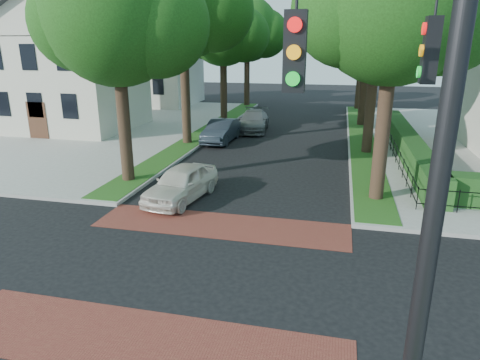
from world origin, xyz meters
name	(u,v)px	position (x,y,z in m)	size (l,w,h in m)	color
ground	(191,270)	(0.00, 0.00, 0.00)	(120.00, 120.00, 0.00)	black
sidewalk_nw	(38,124)	(-19.50, 19.00, 0.07)	(30.00, 30.00, 0.15)	gray
crosswalk_far	(221,225)	(0.00, 3.20, 0.01)	(9.00, 2.20, 0.01)	maroon
crosswalk_near	(142,342)	(0.00, -3.20, 0.01)	(9.00, 2.20, 0.01)	maroon
grass_strip_ne	(362,137)	(5.40, 19.10, 0.16)	(1.60, 29.80, 0.02)	#1D4E16
grass_strip_nw	(208,130)	(-5.40, 19.10, 0.16)	(1.60, 29.80, 0.02)	#1D4E16
tree_right_near	(398,1)	(5.60, 7.24, 7.63)	(7.75, 6.67, 10.66)	black
tree_right_mid	(381,8)	(5.61, 15.25, 7.99)	(8.25, 7.09, 11.22)	black
tree_right_far	(370,33)	(5.60, 24.22, 6.91)	(7.25, 6.23, 9.74)	black
tree_right_back	(365,31)	(5.60, 33.23, 7.27)	(7.50, 6.45, 10.20)	black
tree_left_near	(120,16)	(-5.40, 7.23, 7.27)	(7.50, 6.45, 10.20)	black
tree_left_mid	(185,4)	(-5.39, 15.24, 8.34)	(8.00, 6.88, 11.48)	black
tree_left_far	(225,31)	(-5.40, 24.22, 7.12)	(7.00, 6.02, 9.86)	black
tree_left_back	(249,30)	(-5.40, 33.24, 7.41)	(7.75, 6.66, 10.44)	black
hedge_main_road	(407,144)	(7.70, 15.00, 0.75)	(1.00, 18.00, 1.20)	#1C4016
fence_main_road	(392,145)	(6.90, 15.00, 0.60)	(0.06, 18.00, 0.90)	black
house_left_near	(67,60)	(-15.49, 17.99, 5.04)	(10.00, 9.00, 10.14)	beige
house_left_far	(149,55)	(-15.49, 31.99, 5.04)	(10.00, 9.00, 10.14)	beige
traffic_signal	(421,159)	(4.89, -4.41, 4.71)	(2.17, 2.00, 8.00)	black
parked_car_front	(181,183)	(-2.30, 5.41, 0.72)	(1.69, 4.20, 1.43)	silver
parked_car_middle	(221,131)	(-3.60, 16.28, 0.73)	(1.54, 4.42, 1.46)	#222B33
parked_car_rear	(253,121)	(-2.30, 20.46, 0.73)	(2.06, 5.06, 1.47)	slate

